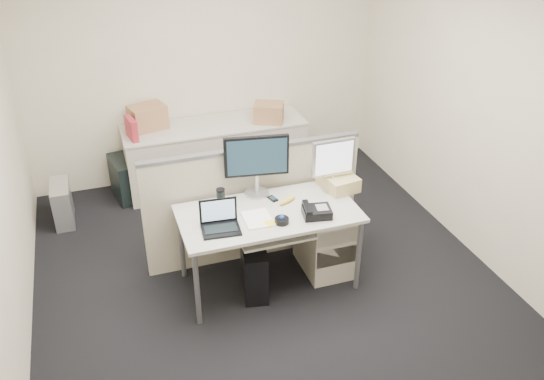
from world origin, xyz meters
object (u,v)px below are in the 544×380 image
object	(u,v)px
desk	(269,219)
monitor_main	(257,166)
desk_phone	(317,212)
laptop	(220,218)

from	to	relation	value
desk	monitor_main	size ratio (longest dim) A/B	2.70
desk	desk_phone	xyz separation A→B (m)	(0.36, -0.18, 0.10)
desk	monitor_main	bearing A→B (deg)	90.21
laptop	desk_phone	xyz separation A→B (m)	(0.80, -0.04, -0.08)
monitor_main	desk_phone	world-z (taller)	monitor_main
desk	laptop	world-z (taller)	laptop
desk	laptop	distance (m)	0.50
laptop	desk_phone	world-z (taller)	laptop
monitor_main	desk_phone	size ratio (longest dim) A/B	2.43
desk_phone	desk	bearing A→B (deg)	163.33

